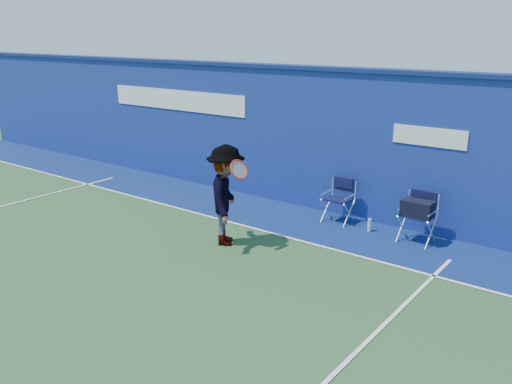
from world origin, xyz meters
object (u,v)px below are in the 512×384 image
Objects in this scene: water_bottle at (369,225)px; directors_chair_left at (338,208)px; directors_chair_right at (417,222)px; tennis_player at (226,195)px.

directors_chair_left is at bearing 169.27° from water_bottle.
directors_chair_right is at bearing 1.19° from water_bottle.
directors_chair_right is 0.97m from water_bottle.
tennis_player is (-1.84, -2.14, 0.79)m from water_bottle.
water_bottle is at bearing -10.73° from directors_chair_left.
tennis_player is at bearing -130.70° from water_bottle.
water_bottle is 0.14× the size of tennis_player.
tennis_player reaches higher than water_bottle.
directors_chair_left is 0.48× the size of tennis_player.
tennis_player is (-2.78, -2.16, 0.53)m from directors_chair_right.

